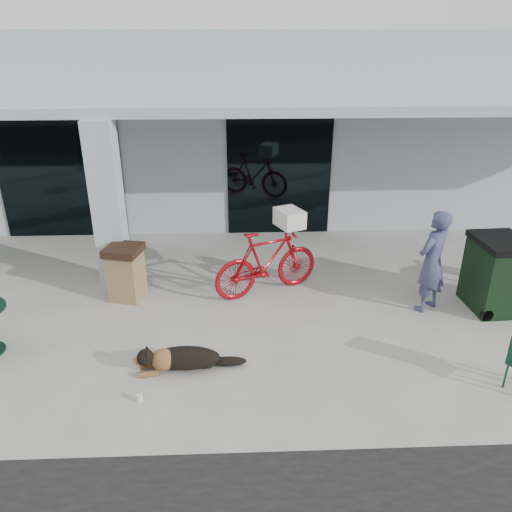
{
  "coord_description": "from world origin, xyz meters",
  "views": [
    {
      "loc": [
        0.8,
        -6.31,
        4.43
      ],
      "look_at": [
        1.11,
        1.33,
        1.0
      ],
      "focal_mm": 35.0,
      "sensor_mm": 36.0,
      "label": 1
    }
  ],
  "objects_px": {
    "person": "(432,262)",
    "trash_receptacle": "(126,273)",
    "bicycle": "(267,262)",
    "dog": "(184,357)",
    "wheeled_bin": "(496,274)"
  },
  "relations": [
    {
      "from": "bicycle",
      "to": "wheeled_bin",
      "type": "relative_size",
      "value": 1.6
    },
    {
      "from": "dog",
      "to": "person",
      "type": "distance_m",
      "value": 4.41
    },
    {
      "from": "dog",
      "to": "person",
      "type": "bearing_deg",
      "value": 10.67
    },
    {
      "from": "person",
      "to": "wheeled_bin",
      "type": "height_order",
      "value": "person"
    },
    {
      "from": "trash_receptacle",
      "to": "person",
      "type": "bearing_deg",
      "value": -6.59
    },
    {
      "from": "person",
      "to": "trash_receptacle",
      "type": "xyz_separation_m",
      "value": [
        -5.28,
        0.61,
        -0.4
      ]
    },
    {
      "from": "bicycle",
      "to": "dog",
      "type": "height_order",
      "value": "bicycle"
    },
    {
      "from": "person",
      "to": "dog",
      "type": "bearing_deg",
      "value": -16.21
    },
    {
      "from": "bicycle",
      "to": "dog",
      "type": "distance_m",
      "value": 2.65
    },
    {
      "from": "bicycle",
      "to": "dog",
      "type": "bearing_deg",
      "value": 125.83
    },
    {
      "from": "person",
      "to": "wheeled_bin",
      "type": "xyz_separation_m",
      "value": [
        1.15,
        0.01,
        -0.26
      ]
    },
    {
      "from": "person",
      "to": "trash_receptacle",
      "type": "relative_size",
      "value": 1.79
    },
    {
      "from": "dog",
      "to": "trash_receptacle",
      "type": "distance_m",
      "value": 2.5
    },
    {
      "from": "dog",
      "to": "person",
      "type": "relative_size",
      "value": 0.65
    },
    {
      "from": "person",
      "to": "wheeled_bin",
      "type": "distance_m",
      "value": 1.18
    }
  ]
}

